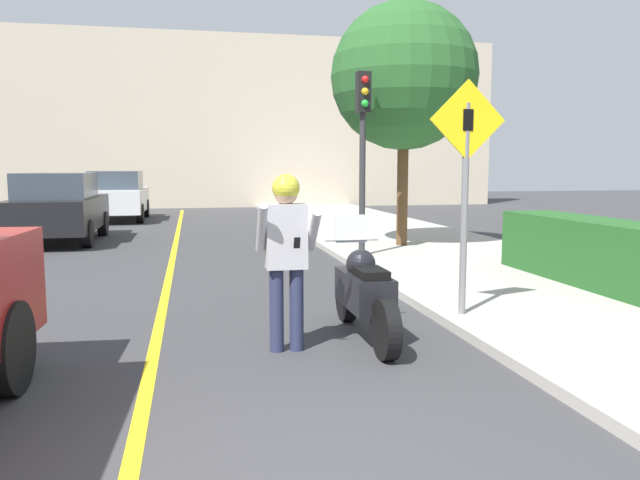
# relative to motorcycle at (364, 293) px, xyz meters

# --- Properties ---
(sidewalk_curb) EXTENTS (4.40, 44.00, 0.11)m
(sidewalk_curb) POSITION_rel_motorcycle_xyz_m (3.22, 0.53, -0.44)
(sidewalk_curb) COLOR #ADA89E
(sidewalk_curb) RESTS_ON ground
(road_center_line) EXTENTS (0.12, 36.00, 0.01)m
(road_center_line) POSITION_rel_motorcycle_xyz_m (-2.18, 2.53, -0.49)
(road_center_line) COLOR yellow
(road_center_line) RESTS_ON ground
(building_backdrop) EXTENTS (28.00, 1.20, 7.67)m
(building_backdrop) POSITION_rel_motorcycle_xyz_m (-1.58, 22.53, 3.34)
(building_backdrop) COLOR beige
(building_backdrop) RESTS_ON ground
(motorcycle) EXTENTS (0.62, 2.13, 1.28)m
(motorcycle) POSITION_rel_motorcycle_xyz_m (0.00, 0.00, 0.00)
(motorcycle) COLOR black
(motorcycle) RESTS_ON ground
(person_biker) EXTENTS (0.59, 0.48, 1.76)m
(person_biker) POSITION_rel_motorcycle_xyz_m (-0.88, -0.31, 0.59)
(person_biker) COLOR #282D4C
(person_biker) RESTS_ON ground
(crossing_sign) EXTENTS (0.91, 0.08, 2.69)m
(crossing_sign) POSITION_rel_motorcycle_xyz_m (1.30, 0.38, 1.24)
(crossing_sign) COLOR slate
(crossing_sign) RESTS_ON sidewalk_curb
(traffic_light) EXTENTS (0.26, 0.30, 3.49)m
(traffic_light) POSITION_rel_motorcycle_xyz_m (1.45, 5.30, 2.06)
(traffic_light) COLOR #2D2D30
(traffic_light) RESTS_ON sidewalk_curb
(hedge_row) EXTENTS (0.90, 3.68, 0.95)m
(hedge_row) POSITION_rel_motorcycle_xyz_m (4.02, 1.89, 0.09)
(hedge_row) COLOR #235623
(hedge_row) RESTS_ON sidewalk_curb
(street_tree) EXTENTS (3.15, 3.15, 5.21)m
(street_tree) POSITION_rel_motorcycle_xyz_m (2.74, 6.71, 3.25)
(street_tree) COLOR brown
(street_tree) RESTS_ON sidewalk_curb
(parked_car_black) EXTENTS (1.88, 4.20, 1.68)m
(parked_car_black) POSITION_rel_motorcycle_xyz_m (-4.94, 9.74, 0.36)
(parked_car_black) COLOR black
(parked_car_black) RESTS_ON ground
(parked_car_white) EXTENTS (1.88, 4.20, 1.68)m
(parked_car_white) POSITION_rel_motorcycle_xyz_m (-4.26, 15.86, 0.36)
(parked_car_white) COLOR black
(parked_car_white) RESTS_ON ground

